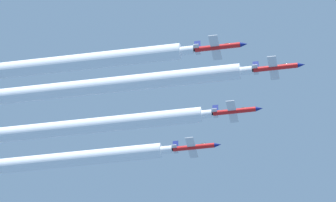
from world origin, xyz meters
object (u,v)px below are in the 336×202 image
(jet_left_wingman, at_px, (236,111))
(jet_outer_left, at_px, (195,147))
(jet_lead, at_px, (277,67))
(jet_right_wingman, at_px, (219,47))

(jet_left_wingman, height_order, jet_outer_left, jet_left_wingman)
(jet_lead, height_order, jet_outer_left, jet_lead)
(jet_left_wingman, bearing_deg, jet_outer_left, -135.00)
(jet_lead, distance_m, jet_left_wingman, 15.08)
(jet_outer_left, bearing_deg, jet_lead, 43.77)
(jet_lead, xyz_separation_m, jet_left_wingman, (-11.02, -10.12, -1.89))
(jet_right_wingman, distance_m, jet_outer_left, 33.37)
(jet_right_wingman, bearing_deg, jet_lead, 133.90)
(jet_lead, distance_m, jet_outer_left, 29.89)
(jet_lead, bearing_deg, jet_outer_left, -136.23)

